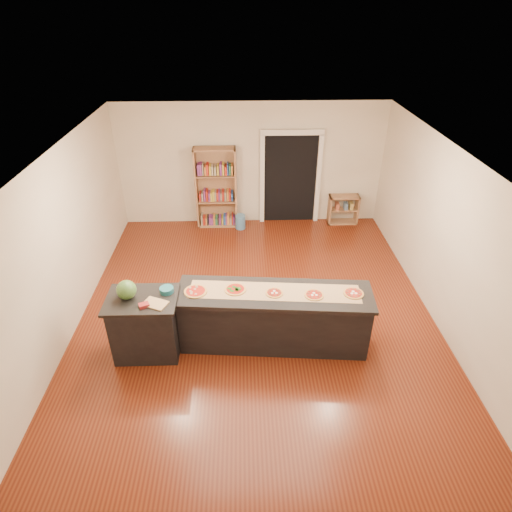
{
  "coord_description": "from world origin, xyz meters",
  "views": [
    {
      "loc": [
        -0.2,
        -5.85,
        4.73
      ],
      "look_at": [
        0.0,
        0.2,
        1.0
      ],
      "focal_mm": 30.0,
      "sensor_mm": 36.0,
      "label": 1
    }
  ],
  "objects_px": {
    "kitchen_island": "(274,318)",
    "low_shelf": "(343,209)",
    "bookshelf": "(216,188)",
    "waste_bin": "(240,222)",
    "watermelon": "(126,290)",
    "side_counter": "(146,325)"
  },
  "relations": [
    {
      "from": "side_counter",
      "to": "low_shelf",
      "type": "height_order",
      "value": "side_counter"
    },
    {
      "from": "low_shelf",
      "to": "watermelon",
      "type": "height_order",
      "value": "watermelon"
    },
    {
      "from": "kitchen_island",
      "to": "watermelon",
      "type": "bearing_deg",
      "value": -171.7
    },
    {
      "from": "kitchen_island",
      "to": "bookshelf",
      "type": "relative_size",
      "value": 1.56
    },
    {
      "from": "kitchen_island",
      "to": "bookshelf",
      "type": "xyz_separation_m",
      "value": [
        -1.05,
        4.06,
        0.45
      ]
    },
    {
      "from": "waste_bin",
      "to": "side_counter",
      "type": "bearing_deg",
      "value": -109.4
    },
    {
      "from": "bookshelf",
      "to": "low_shelf",
      "type": "bearing_deg",
      "value": 0.32
    },
    {
      "from": "watermelon",
      "to": "bookshelf",
      "type": "bearing_deg",
      "value": 75.71
    },
    {
      "from": "low_shelf",
      "to": "bookshelf",
      "type": "bearing_deg",
      "value": -179.68
    },
    {
      "from": "kitchen_island",
      "to": "waste_bin",
      "type": "xyz_separation_m",
      "value": [
        -0.51,
        3.86,
        -0.31
      ]
    },
    {
      "from": "bookshelf",
      "to": "watermelon",
      "type": "relative_size",
      "value": 6.67
    },
    {
      "from": "kitchen_island",
      "to": "watermelon",
      "type": "height_order",
      "value": "watermelon"
    },
    {
      "from": "kitchen_island",
      "to": "bookshelf",
      "type": "bearing_deg",
      "value": 109.44
    },
    {
      "from": "waste_bin",
      "to": "watermelon",
      "type": "height_order",
      "value": "watermelon"
    },
    {
      "from": "side_counter",
      "to": "watermelon",
      "type": "bearing_deg",
      "value": 174.74
    },
    {
      "from": "bookshelf",
      "to": "kitchen_island",
      "type": "bearing_deg",
      "value": -75.55
    },
    {
      "from": "waste_bin",
      "to": "low_shelf",
      "type": "bearing_deg",
      "value": 4.98
    },
    {
      "from": "kitchen_island",
      "to": "low_shelf",
      "type": "relative_size",
      "value": 4.18
    },
    {
      "from": "kitchen_island",
      "to": "bookshelf",
      "type": "height_order",
      "value": "bookshelf"
    },
    {
      "from": "side_counter",
      "to": "watermelon",
      "type": "relative_size",
      "value": 3.65
    },
    {
      "from": "kitchen_island",
      "to": "bookshelf",
      "type": "distance_m",
      "value": 4.22
    },
    {
      "from": "low_shelf",
      "to": "watermelon",
      "type": "relative_size",
      "value": 2.48
    }
  ]
}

